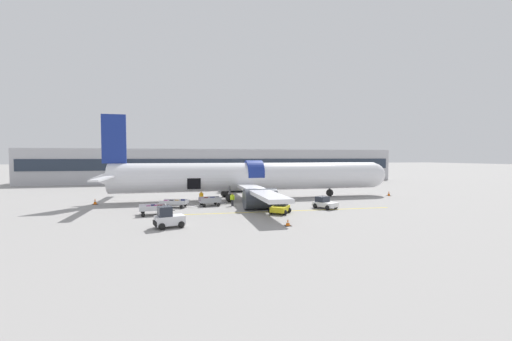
# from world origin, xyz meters

# --- Properties ---
(ground_plane) EXTENTS (500.00, 500.00, 0.00)m
(ground_plane) POSITION_xyz_m (0.00, 0.00, 0.00)
(ground_plane) COLOR gray
(apron_marking_line) EXTENTS (24.49, 1.03, 0.01)m
(apron_marking_line) POSITION_xyz_m (1.36, -3.54, 0.00)
(apron_marking_line) COLOR yellow
(apron_marking_line) RESTS_ON ground_plane
(terminal_strip) EXTENTS (86.18, 12.94, 7.67)m
(terminal_strip) POSITION_xyz_m (0.00, 42.57, 3.84)
(terminal_strip) COLOR #B2B2B7
(terminal_strip) RESTS_ON ground_plane
(airplane) EXTENTS (41.77, 34.97, 11.26)m
(airplane) POSITION_xyz_m (-0.36, 7.14, 3.02)
(airplane) COLOR silver
(airplane) RESTS_ON ground_plane
(baggage_tug_lead) EXTENTS (2.68, 3.02, 1.34)m
(baggage_tug_lead) POSITION_xyz_m (6.19, -2.81, 0.58)
(baggage_tug_lead) COLOR white
(baggage_tug_lead) RESTS_ON ground_plane
(baggage_tug_mid) EXTENTS (2.69, 2.20, 1.79)m
(baggage_tug_mid) POSITION_xyz_m (-10.80, -8.81, 0.74)
(baggage_tug_mid) COLOR silver
(baggage_tug_mid) RESTS_ON ground_plane
(baggage_tug_rear) EXTENTS (2.64, 2.81, 1.41)m
(baggage_tug_rear) POSITION_xyz_m (0.29, -4.70, 0.60)
(baggage_tug_rear) COLOR yellow
(baggage_tug_rear) RESTS_ON ground_plane
(baggage_cart_loading) EXTENTS (3.48, 2.19, 1.05)m
(baggage_cart_loading) POSITION_xyz_m (-6.37, 2.14, 0.53)
(baggage_cart_loading) COLOR #999BA0
(baggage_cart_loading) RESTS_ON ground_plane
(baggage_cart_queued) EXTENTS (4.02, 2.50, 0.94)m
(baggage_cart_queued) POSITION_xyz_m (-10.49, 1.86, 0.46)
(baggage_cart_queued) COLOR #B7BABF
(baggage_cart_queued) RESTS_ON ground_plane
(baggage_cart_empty) EXTENTS (3.62, 2.43, 1.04)m
(baggage_cart_empty) POSITION_xyz_m (-12.49, -2.45, 0.53)
(baggage_cart_empty) COLOR #B7BABF
(baggage_cart_empty) RESTS_ON ground_plane
(ground_crew_loader_a) EXTENTS (0.54, 0.42, 1.54)m
(ground_crew_loader_a) POSITION_xyz_m (-7.29, 4.58, 0.81)
(ground_crew_loader_a) COLOR black
(ground_crew_loader_a) RESTS_ON ground_plane
(ground_crew_loader_b) EXTENTS (0.54, 0.46, 1.56)m
(ground_crew_loader_b) POSITION_xyz_m (-3.80, 1.39, 0.82)
(ground_crew_loader_b) COLOR #2D2D33
(ground_crew_loader_b) RESTS_ON ground_plane
(ground_crew_driver) EXTENTS (0.60, 0.49, 1.71)m
(ground_crew_driver) POSITION_xyz_m (-1.96, 3.27, 0.90)
(ground_crew_driver) COLOR black
(ground_crew_driver) RESTS_ON ground_plane
(safety_cone_nose) EXTENTS (0.59, 0.59, 0.70)m
(safety_cone_nose) POSITION_xyz_m (20.81, 5.65, 0.33)
(safety_cone_nose) COLOR black
(safety_cone_nose) RESTS_ON ground_plane
(safety_cone_engine_left) EXTENTS (0.57, 0.57, 0.58)m
(safety_cone_engine_left) POSITION_xyz_m (-0.90, -10.51, 0.27)
(safety_cone_engine_left) COLOR black
(safety_cone_engine_left) RESTS_ON ground_plane
(safety_cone_wingtip) EXTENTS (0.46, 0.46, 0.79)m
(safety_cone_wingtip) POSITION_xyz_m (0.88, -1.41, 0.37)
(safety_cone_wingtip) COLOR black
(safety_cone_wingtip) RESTS_ON ground_plane
(safety_cone_tail) EXTENTS (0.62, 0.62, 0.74)m
(safety_cone_tail) POSITION_xyz_m (-20.15, 6.36, 0.35)
(safety_cone_tail) COLOR black
(safety_cone_tail) RESTS_ON ground_plane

